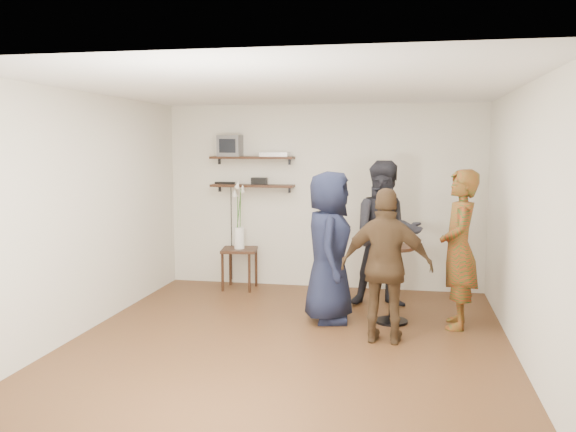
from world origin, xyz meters
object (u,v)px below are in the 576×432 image
(crt_monitor, at_px, (230,146))
(person_brown, at_px, (387,266))
(drinks_table, at_px, (392,273))
(person_plaid, at_px, (459,249))
(dvd_deck, at_px, (275,154))
(radio, at_px, (259,181))
(side_table, at_px, (239,255))
(person_dark, at_px, (386,234))
(person_navy, at_px, (329,247))

(crt_monitor, bearing_deg, person_brown, -44.16)
(drinks_table, height_order, person_plaid, person_plaid)
(dvd_deck, bearing_deg, drinks_table, -41.71)
(crt_monitor, height_order, person_brown, crt_monitor)
(drinks_table, bearing_deg, dvd_deck, 138.29)
(person_brown, bearing_deg, radio, -46.32)
(radio, relative_size, side_table, 0.38)
(person_dark, bearing_deg, radio, 148.68)
(crt_monitor, distance_m, person_navy, 2.54)
(crt_monitor, relative_size, dvd_deck, 0.80)
(person_navy, distance_m, person_brown, 0.94)
(person_dark, bearing_deg, drinks_table, -90.00)
(person_plaid, distance_m, person_brown, 1.04)
(crt_monitor, relative_size, person_dark, 0.17)
(drinks_table, relative_size, person_dark, 0.49)
(crt_monitor, xyz_separation_m, person_plaid, (3.07, -1.54, -1.13))
(drinks_table, relative_size, person_brown, 0.56)
(side_table, bearing_deg, person_navy, -42.90)
(person_plaid, bearing_deg, person_dark, -130.07)
(dvd_deck, xyz_separation_m, person_navy, (0.98, -1.58, -1.03))
(person_dark, relative_size, person_navy, 1.06)
(side_table, distance_m, person_plaid, 3.18)
(person_plaid, height_order, person_navy, person_plaid)
(person_navy, xyz_separation_m, person_brown, (0.67, -0.65, -0.07))
(person_navy, bearing_deg, side_table, 41.51)
(drinks_table, height_order, person_navy, person_navy)
(person_dark, bearing_deg, person_brown, -95.71)
(crt_monitor, height_order, person_navy, crt_monitor)
(radio, distance_m, person_plaid, 3.13)
(dvd_deck, height_order, person_plaid, dvd_deck)
(dvd_deck, bearing_deg, crt_monitor, 180.00)
(radio, xyz_separation_m, drinks_table, (1.93, -1.51, -0.94))
(drinks_table, distance_m, person_plaid, 0.79)
(drinks_table, xyz_separation_m, person_plaid, (0.72, -0.03, 0.31))
(side_table, distance_m, drinks_table, 2.50)
(radio, relative_size, drinks_table, 0.25)
(side_table, bearing_deg, dvd_deck, 28.21)
(person_dark, bearing_deg, dvd_deck, 145.75)
(person_brown, bearing_deg, person_plaid, -134.22)
(person_plaid, xyz_separation_m, person_brown, (-0.77, -0.70, -0.08))
(person_navy, bearing_deg, dvd_deck, 26.07)
(crt_monitor, relative_size, person_plaid, 0.18)
(dvd_deck, xyz_separation_m, person_brown, (1.65, -2.23, -1.10))
(radio, xyz_separation_m, person_navy, (1.21, -1.58, -0.65))
(dvd_deck, height_order, side_table, dvd_deck)
(person_dark, xyz_separation_m, person_brown, (0.05, -1.44, -0.12))
(side_table, distance_m, person_navy, 2.00)
(crt_monitor, xyz_separation_m, drinks_table, (2.35, -1.51, -1.44))
(person_plaid, bearing_deg, person_navy, -86.17)
(side_table, bearing_deg, drinks_table, -30.38)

